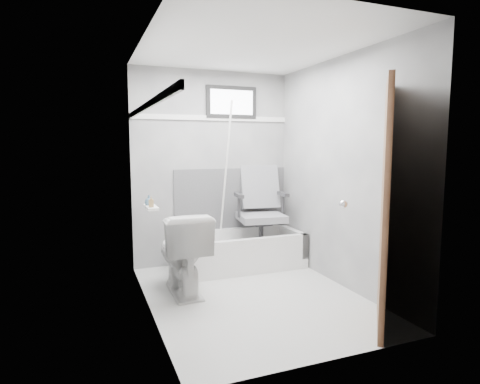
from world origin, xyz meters
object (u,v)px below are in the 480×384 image
door (439,210)px  soap_bottle_b (149,200)px  bathtub (240,250)px  toilet (182,253)px  soap_bottle_a (151,202)px  office_chair (261,211)px

door → soap_bottle_b: size_ratio=19.26×
bathtub → door: (0.75, -2.21, 0.79)m
toilet → soap_bottle_a: size_ratio=8.19×
soap_bottle_a → office_chair: bearing=26.8°
office_chair → soap_bottle_a: size_ratio=11.01×
bathtub → toilet: (-0.85, -0.57, 0.20)m
office_chair → toilet: size_ratio=1.34×
bathtub → soap_bottle_b: soap_bottle_b is taller
bathtub → soap_bottle_a: (-1.17, -0.71, 0.76)m
office_chair → soap_bottle_b: size_ratio=10.77×
bathtub → soap_bottle_b: (-1.17, -0.57, 0.75)m
toilet → soap_bottle_b: 0.64m
door → soap_bottle_b: door is taller
soap_bottle_a → bathtub: bearing=31.3°
bathtub → office_chair: bearing=5.4°
soap_bottle_a → soap_bottle_b: soap_bottle_a is taller
toilet → door: size_ratio=0.42×
bathtub → office_chair: 0.55m
door → soap_bottle_a: (-1.92, 1.50, -0.03)m
door → soap_bottle_a: bearing=142.0°
office_chair → door: 2.31m
bathtub → office_chair: size_ratio=1.34×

